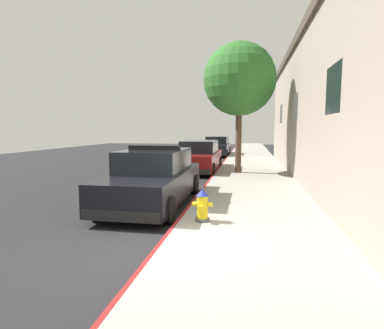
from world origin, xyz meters
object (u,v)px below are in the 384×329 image
object	(u,v)px
fire_hydrant	(202,205)
parked_car_silver_ahead	(199,157)
police_cruiser	(154,179)
street_tree	(239,80)
parked_car_dark_far	(217,147)

from	to	relation	value
fire_hydrant	parked_car_silver_ahead	bearing A→B (deg)	99.35
police_cruiser	parked_car_silver_ahead	size ratio (longest dim) A/B	1.00
police_cruiser	fire_hydrant	distance (m)	2.51
parked_car_silver_ahead	street_tree	distance (m)	4.26
parked_car_silver_ahead	parked_car_dark_far	world-z (taller)	same
parked_car_silver_ahead	street_tree	xyz separation A→B (m)	(1.99, -1.05, 3.62)
parked_car_dark_far	fire_hydrant	world-z (taller)	parked_car_dark_far
parked_car_dark_far	street_tree	distance (m)	11.50
street_tree	police_cruiser	bearing A→B (deg)	-109.40
police_cruiser	parked_car_dark_far	xyz separation A→B (m)	(0.12, 16.85, -0.00)
parked_car_silver_ahead	street_tree	bearing A→B (deg)	-27.77
fire_hydrant	street_tree	distance (m)	8.89
police_cruiser	parked_car_silver_ahead	bearing A→B (deg)	88.63
fire_hydrant	street_tree	world-z (taller)	street_tree
parked_car_silver_ahead	fire_hydrant	size ratio (longest dim) A/B	6.37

